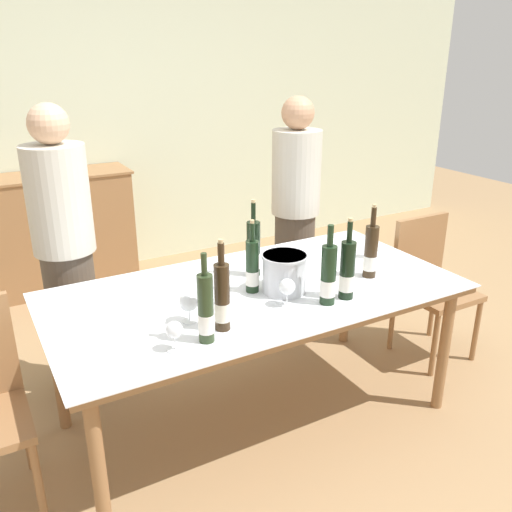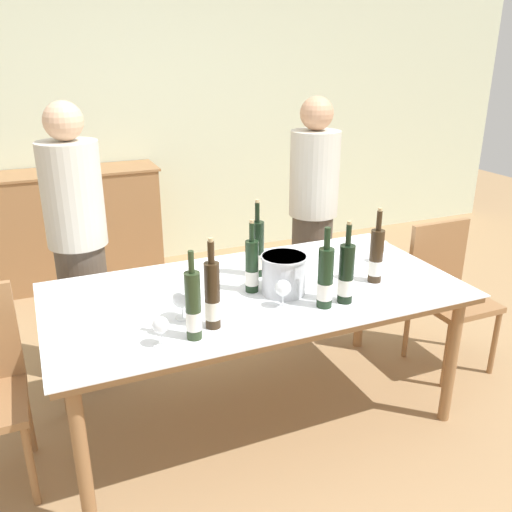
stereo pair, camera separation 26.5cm
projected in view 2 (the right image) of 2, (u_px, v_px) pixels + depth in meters
ground_plane at (256, 415)px, 2.99m from camera, size 12.00×12.00×0.00m
back_wall at (138, 109)px, 4.74m from camera, size 8.00×0.10×2.80m
sideboard_cabinet at (78, 227)px, 4.59m from camera, size 1.39×0.46×0.97m
dining_table at (256, 301)px, 2.74m from camera, size 2.06×1.04×0.77m
ice_bucket at (284, 273)px, 2.65m from camera, size 0.23×0.23×0.20m
wine_bottle_0 at (252, 267)px, 2.66m from camera, size 0.07×0.07×0.37m
wine_bottle_1 at (325, 279)px, 2.49m from camera, size 0.07×0.07×0.39m
wine_bottle_2 at (193, 308)px, 2.22m from camera, size 0.07×0.07×0.39m
wine_bottle_3 at (346, 275)px, 2.54m from camera, size 0.07×0.07×0.40m
wine_bottle_4 at (212, 297)px, 2.30m from camera, size 0.07×0.07×0.41m
wine_bottle_5 at (257, 250)px, 2.84m from camera, size 0.07×0.07×0.42m
wine_bottle_6 at (376, 257)px, 2.77m from camera, size 0.07×0.07×0.39m
wine_glass_0 at (383, 248)px, 3.04m from camera, size 0.07×0.07×0.13m
wine_glass_1 at (161, 327)px, 2.18m from camera, size 0.07×0.07×0.13m
wine_glass_2 at (283, 289)px, 2.50m from camera, size 0.08×0.08×0.14m
wine_glass_3 at (182, 299)px, 2.40m from camera, size 0.09×0.09×0.14m
chair_right_end at (446, 286)px, 3.37m from camera, size 0.42×0.42×0.90m
person_host at (79, 249)px, 3.08m from camera, size 0.33×0.33×1.65m
person_guest_left at (313, 217)px, 3.71m from camera, size 0.33×0.33×1.62m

